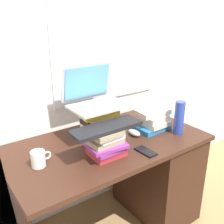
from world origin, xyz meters
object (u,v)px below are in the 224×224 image
book_stack_side (153,120)px  mug (39,159)px  book_stack_keyboard_riser (106,144)px  water_bottle (179,118)px  desk (145,171)px  book_stack_tall (99,123)px  laptop (94,96)px  cell_phone (146,151)px  computer_mouse (134,133)px  keyboard (106,128)px

book_stack_side → mug: book_stack_side is taller
book_stack_keyboard_riser → water_bottle: water_bottle is taller
desk → book_stack_tall: 0.57m
laptop → mug: laptop is taller
desk → book_stack_keyboard_riser: size_ratio=5.63×
book_stack_keyboard_riser → book_stack_side: size_ratio=0.90×
desk → book_stack_tall: size_ratio=4.94×
desk → cell_phone: (-0.21, -0.21, 0.33)m
desk → cell_phone: size_ratio=9.51×
book_stack_keyboard_riser → mug: (-0.36, 0.12, -0.03)m
water_bottle → cell_phone: size_ratio=1.69×
desk → computer_mouse: size_ratio=12.44×
computer_mouse → water_bottle: 0.32m
book_stack_tall → cell_phone: size_ratio=1.93×
computer_mouse → mug: size_ratio=0.91×
book_stack_side → computer_mouse: (-0.17, -0.00, -0.05)m
book_stack_tall → book_stack_side: bearing=-12.5°
keyboard → cell_phone: 0.29m
book_stack_side → keyboard: 0.50m
book_stack_tall → cell_phone: book_stack_tall is taller
cell_phone → desk: bearing=43.2°
computer_mouse → cell_phone: (-0.09, -0.22, -0.01)m
desk → book_stack_side: (0.05, 0.00, 0.40)m
keyboard → computer_mouse: (0.31, 0.12, -0.16)m
book_stack_side → laptop: 0.47m
computer_mouse → water_bottle: bearing=-29.2°
book_stack_tall → laptop: (-0.00, 0.06, 0.17)m
book_stack_tall → mug: 0.46m
keyboard → water_bottle: 0.58m
laptop → keyboard: 0.29m
book_stack_keyboard_riser → laptop: 0.34m
laptop → water_bottle: size_ratio=1.54×
book_stack_side → keyboard: bearing=-166.2°
laptop → computer_mouse: (0.22, -0.15, -0.26)m
desk → water_bottle: size_ratio=5.64×
desk → book_stack_side: 0.40m
book_stack_tall → computer_mouse: book_stack_tall is taller
book_stack_keyboard_riser → computer_mouse: size_ratio=2.21×
laptop → keyboard: (-0.08, -0.26, -0.10)m
keyboard → book_stack_side: bearing=13.7°
book_stack_keyboard_riser → keyboard: 0.10m
book_stack_side → water_bottle: 0.18m
book_stack_side → computer_mouse: book_stack_side is taller
keyboard → computer_mouse: size_ratio=4.04×
book_stack_tall → book_stack_keyboard_riser: (-0.08, -0.20, -0.04)m
book_stack_keyboard_riser → mug: 0.38m
keyboard → mug: (-0.36, 0.12, -0.14)m
laptop → computer_mouse: 0.38m
book_stack_side → keyboard: size_ratio=0.61×
mug → book_stack_tall: bearing=10.2°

